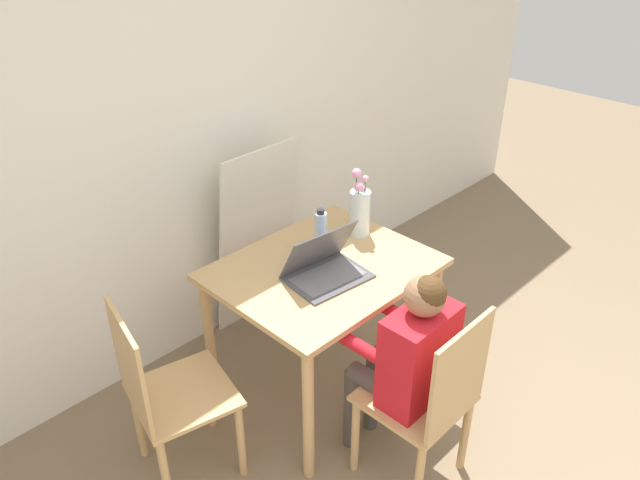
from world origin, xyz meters
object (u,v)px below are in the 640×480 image
person_seated (408,353)px  chair_spare (166,395)px  flower_vase (360,210)px  water_bottle (321,231)px  chair_occupied (429,400)px  laptop (324,266)px

person_seated → chair_spare: bearing=-42.9°
flower_vase → water_bottle: (-0.24, 0.03, -0.03)m
chair_occupied → laptop: 0.73m
laptop → chair_spare: bearing=175.8°
person_seated → water_bottle: bearing=-106.5°
chair_spare → flower_vase: (1.18, -0.01, 0.43)m
chair_occupied → chair_spare: bearing=-47.6°
laptop → flower_vase: (0.40, 0.14, 0.08)m
laptop → chair_occupied: bearing=-87.2°
chair_occupied → person_seated: bearing=-90.0°
chair_occupied → flower_vase: size_ratio=2.54×
chair_occupied → water_bottle: bearing=-104.2°
water_bottle → person_seated: bearing=-105.8°
chair_spare → water_bottle: 1.01m
chair_occupied → chair_spare: (-0.74, 0.79, 0.00)m
flower_vase → person_seated: bearing=-123.5°
laptop → flower_vase: 0.43m
chair_spare → flower_vase: 1.25m
flower_vase → chair_spare: bearing=179.7°
chair_spare → flower_vase: flower_vase is taller
water_bottle → flower_vase: bearing=-7.4°
chair_spare → person_seated: person_seated is taller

